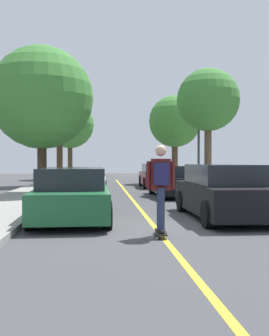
% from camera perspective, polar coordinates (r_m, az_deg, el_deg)
% --- Properties ---
extents(ground, '(80.00, 80.00, 0.00)m').
position_cam_1_polar(ground, '(9.84, 2.69, -8.05)').
color(ground, '#424244').
extents(center_line, '(0.12, 39.20, 0.01)m').
position_cam_1_polar(center_line, '(13.78, 0.53, -5.43)').
color(center_line, gold).
rests_on(center_line, ground).
extents(parked_car_left_nearest, '(1.99, 4.59, 1.36)m').
position_cam_1_polar(parked_car_left_nearest, '(10.90, -8.61, -3.57)').
color(parked_car_left_nearest, '#1E5B33').
rests_on(parked_car_left_nearest, ground).
extents(parked_car_left_near, '(2.03, 4.39, 1.25)m').
position_cam_1_polar(parked_car_left_near, '(17.50, -7.14, -2.01)').
color(parked_car_left_near, white).
rests_on(parked_car_left_near, ground).
extents(parked_car_right_nearest, '(1.80, 4.48, 1.45)m').
position_cam_1_polar(parked_car_right_nearest, '(11.25, 12.09, -3.31)').
color(parked_car_right_nearest, black).
rests_on(parked_car_right_nearest, ground).
extents(parked_car_right_near, '(2.01, 4.23, 1.33)m').
position_cam_1_polar(parked_car_right_near, '(17.74, 5.84, -1.89)').
color(parked_car_right_near, black).
rests_on(parked_car_right_near, ground).
extents(parked_car_right_far, '(1.87, 4.13, 1.37)m').
position_cam_1_polar(parked_car_right_far, '(23.76, 3.13, -1.08)').
color(parked_car_right_far, maroon).
rests_on(parked_car_right_far, ground).
extents(street_tree_left_nearest, '(4.40, 4.40, 6.31)m').
position_cam_1_polar(street_tree_left_nearest, '(18.22, -12.78, 9.47)').
color(street_tree_left_nearest, '#3D2D1E').
rests_on(street_tree_left_nearest, sidewalk_left).
extents(street_tree_left_near, '(3.72, 3.72, 7.08)m').
position_cam_1_polar(street_tree_left_near, '(25.86, -10.40, 9.42)').
color(street_tree_left_near, '#3D2D1E').
rests_on(street_tree_left_near, sidewalk_left).
extents(street_tree_left_far, '(3.92, 3.92, 6.35)m').
position_cam_1_polar(street_tree_left_far, '(34.32, -8.96, 5.97)').
color(street_tree_left_far, '#4C3823').
rests_on(street_tree_left_far, sidewalk_left).
extents(street_tree_right_nearest, '(2.94, 2.94, 5.73)m').
position_cam_1_polar(street_tree_right_nearest, '(19.74, 10.20, 9.21)').
color(street_tree_right_nearest, brown).
rests_on(street_tree_right_nearest, sidewalk_right).
extents(street_tree_right_near, '(3.52, 3.52, 5.85)m').
position_cam_1_polar(street_tree_right_near, '(28.10, 5.63, 6.42)').
color(street_tree_right_near, '#4C3823').
rests_on(street_tree_right_near, sidewalk_right).
extents(fire_hydrant, '(0.20, 0.20, 0.70)m').
position_cam_1_polar(fire_hydrant, '(17.06, 11.46, -2.57)').
color(fire_hydrant, '#B2140F').
rests_on(fire_hydrant, sidewalk_right).
extents(streetlamp, '(0.36, 0.24, 6.01)m').
position_cam_1_polar(streetlamp, '(21.30, 8.92, 6.41)').
color(streetlamp, '#38383D').
rests_on(streetlamp, sidewalk_right).
extents(skateboard, '(0.29, 0.86, 0.10)m').
position_cam_1_polar(skateboard, '(8.50, 3.66, -8.90)').
color(skateboard, black).
rests_on(skateboard, ground).
extents(skateboarder, '(0.59, 0.71, 1.77)m').
position_cam_1_polar(skateboarder, '(8.36, 3.69, -2.03)').
color(skateboarder, black).
rests_on(skateboarder, skateboard).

